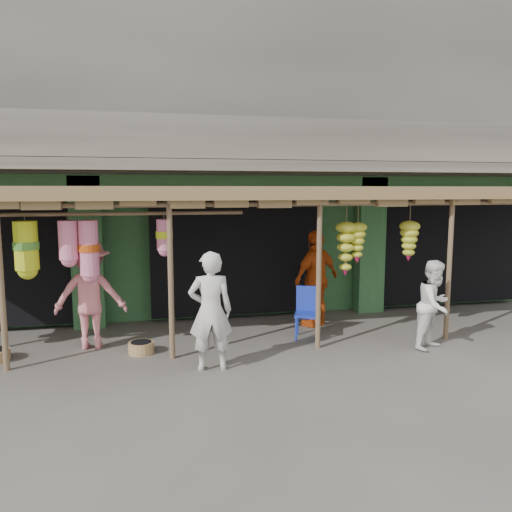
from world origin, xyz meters
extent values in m
plane|color=#514C47|center=(0.00, 0.00, 0.00)|extent=(80.00, 80.00, 0.00)
cube|color=gray|center=(0.00, 5.00, 5.00)|extent=(16.00, 6.00, 4.00)
cube|color=#2D6033|center=(0.00, 5.15, 1.50)|extent=(16.00, 5.70, 3.00)
cube|color=gray|center=(0.00, 1.65, 3.20)|extent=(16.00, 0.90, 0.22)
cube|color=gray|center=(0.00, 1.25, 3.70)|extent=(16.00, 0.10, 0.80)
cube|color=#2D6033|center=(0.00, 2.05, 2.85)|extent=(16.00, 0.35, 0.35)
cube|color=black|center=(0.00, 3.00, 1.35)|extent=(3.60, 2.00, 2.50)
cube|color=black|center=(5.00, 3.00, 1.35)|extent=(3.60, 2.00, 2.50)
cube|color=#2D6033|center=(-3.00, 2.05, 1.50)|extent=(0.60, 0.35, 3.00)
cube|color=#2D6033|center=(3.00, 2.05, 1.50)|extent=(0.60, 0.35, 3.00)
cylinder|color=brown|center=(-4.00, -0.20, 1.30)|extent=(0.09, 0.09, 2.60)
cylinder|color=brown|center=(-1.50, -0.20, 1.30)|extent=(0.09, 0.09, 2.60)
cylinder|color=brown|center=(1.00, -0.20, 1.30)|extent=(0.09, 0.09, 2.60)
cylinder|color=brown|center=(3.50, -0.20, 1.30)|extent=(0.09, 0.09, 2.60)
cylinder|color=brown|center=(-0.25, -0.20, 2.50)|extent=(12.90, 0.08, 0.08)
cylinder|color=brown|center=(-3.00, 0.20, 2.35)|extent=(5.50, 0.06, 0.06)
cube|color=brown|center=(0.00, 0.90, 2.68)|extent=(14.00, 2.70, 0.22)
cylinder|color=#1A30AD|center=(0.75, 0.27, 0.21)|extent=(0.04, 0.04, 0.43)
cylinder|color=#1A30AD|center=(1.11, 0.12, 0.21)|extent=(0.04, 0.04, 0.43)
cylinder|color=#1A30AD|center=(0.89, 0.62, 0.21)|extent=(0.04, 0.04, 0.43)
cylinder|color=#1A30AD|center=(1.25, 0.48, 0.21)|extent=(0.04, 0.04, 0.43)
cube|color=#1A30AD|center=(1.00, 0.37, 0.45)|extent=(0.58, 0.58, 0.05)
cube|color=#1A30AD|center=(1.08, 0.57, 0.71)|extent=(0.43, 0.21, 0.48)
cylinder|color=#A9734E|center=(-2.00, 0.17, 0.10)|extent=(0.54, 0.54, 0.19)
imported|color=silver|center=(-0.95, -0.84, 0.92)|extent=(0.69, 0.47, 1.83)
imported|color=white|center=(2.95, -0.66, 0.77)|extent=(0.94, 0.88, 1.54)
imported|color=#CA4C13|center=(1.44, 1.15, 0.97)|extent=(1.23, 0.94, 1.94)
imported|color=#D7727A|center=(-2.84, 0.68, 0.95)|extent=(1.26, 0.77, 1.90)
camera|label=1|loc=(-1.88, -8.16, 2.75)|focal=35.00mm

